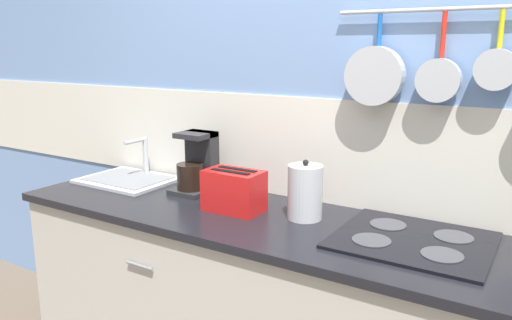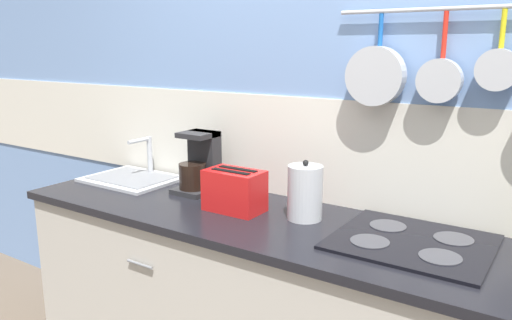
% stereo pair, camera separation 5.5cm
% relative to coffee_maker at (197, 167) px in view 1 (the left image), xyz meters
% --- Properties ---
extents(wall_back, '(7.20, 0.16, 2.60)m').
position_rel_coffee_maker_xyz_m(wall_back, '(0.79, 0.19, 0.25)').
color(wall_back, '#7293C6').
rests_on(wall_back, ground_plane).
extents(countertop, '(2.96, 0.62, 0.03)m').
position_rel_coffee_maker_xyz_m(countertop, '(0.79, -0.16, -0.14)').
color(countertop, black).
rests_on(countertop, cabinet_base).
extents(sink_basin, '(0.46, 0.36, 0.21)m').
position_rel_coffee_maker_xyz_m(sink_basin, '(-0.42, -0.04, -0.10)').
color(sink_basin, '#B7BABF').
rests_on(sink_basin, countertop).
extents(coffee_maker, '(0.17, 0.20, 0.29)m').
position_rel_coffee_maker_xyz_m(coffee_maker, '(0.00, 0.00, 0.00)').
color(coffee_maker, '#262628').
rests_on(coffee_maker, countertop).
extents(toaster, '(0.26, 0.15, 0.18)m').
position_rel_coffee_maker_xyz_m(toaster, '(0.31, -0.15, -0.03)').
color(toaster, red).
rests_on(toaster, countertop).
extents(kettle, '(0.14, 0.14, 0.24)m').
position_rel_coffee_maker_xyz_m(kettle, '(0.61, -0.07, -0.01)').
color(kettle, '#B7BABF').
rests_on(kettle, countertop).
extents(cooktop, '(0.53, 0.47, 0.01)m').
position_rel_coffee_maker_xyz_m(cooktop, '(1.05, -0.10, -0.11)').
color(cooktop, black).
rests_on(cooktop, countertop).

